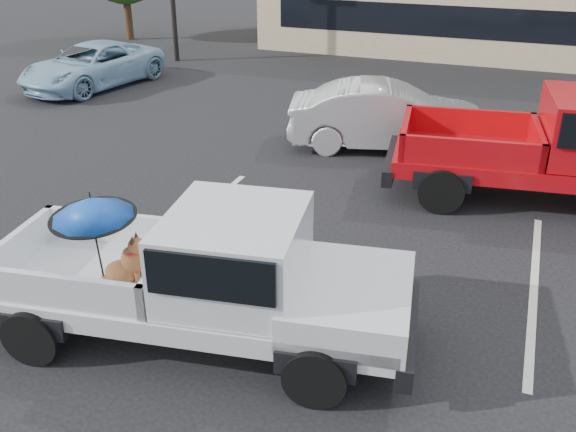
# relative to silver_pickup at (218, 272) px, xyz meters

# --- Properties ---
(ground) EXTENTS (90.00, 90.00, 0.00)m
(ground) POSITION_rel_silver_pickup_xyz_m (0.88, 0.83, -1.05)
(ground) COLOR black
(ground) RESTS_ON ground
(stripe_left) EXTENTS (0.12, 5.00, 0.01)m
(stripe_left) POSITION_rel_silver_pickup_xyz_m (-2.12, 2.83, -1.05)
(stripe_left) COLOR silver
(stripe_left) RESTS_ON ground
(stripe_right) EXTENTS (0.12, 5.00, 0.01)m
(stripe_right) POSITION_rel_silver_pickup_xyz_m (3.88, 2.83, -1.05)
(stripe_right) COLOR silver
(stripe_right) RESTS_ON ground
(silver_pickup) EXTENTS (5.92, 2.78, 2.06)m
(silver_pickup) POSITION_rel_silver_pickup_xyz_m (0.00, 0.00, 0.00)
(silver_pickup) COLOR black
(silver_pickup) RESTS_ON ground
(silver_sedan) EXTENTS (4.91, 2.78, 1.53)m
(silver_sedan) POSITION_rel_silver_pickup_xyz_m (0.36, 8.24, -0.28)
(silver_sedan) COLOR #B3B5BB
(silver_sedan) RESTS_ON ground
(blue_suv) EXTENTS (3.08, 5.16, 1.34)m
(blue_suv) POSITION_rel_silver_pickup_xyz_m (-9.69, 10.54, -0.38)
(blue_suv) COLOR #90BAD7
(blue_suv) RESTS_ON ground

